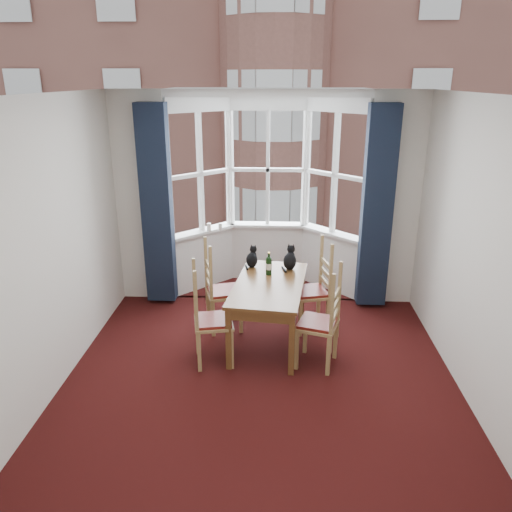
# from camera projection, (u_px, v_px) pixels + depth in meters

# --- Properties ---
(floor) EXTENTS (4.50, 4.50, 0.00)m
(floor) POSITION_uv_depth(u_px,v_px,m) (259.00, 392.00, 4.93)
(floor) COLOR black
(floor) RESTS_ON ground
(ceiling) EXTENTS (4.50, 4.50, 0.00)m
(ceiling) POSITION_uv_depth(u_px,v_px,m) (260.00, 95.00, 3.99)
(ceiling) COLOR white
(ceiling) RESTS_ON floor
(wall_left) EXTENTS (0.00, 4.50, 4.50)m
(wall_left) POSITION_uv_depth(u_px,v_px,m) (41.00, 255.00, 4.55)
(wall_left) COLOR silver
(wall_left) RESTS_ON floor
(wall_right) EXTENTS (0.00, 4.50, 4.50)m
(wall_right) POSITION_uv_depth(u_px,v_px,m) (487.00, 263.00, 4.37)
(wall_right) COLOR silver
(wall_right) RESTS_ON floor
(wall_near) EXTENTS (4.00, 0.00, 4.00)m
(wall_near) POSITION_uv_depth(u_px,v_px,m) (241.00, 423.00, 2.35)
(wall_near) COLOR silver
(wall_near) RESTS_ON floor
(wall_back_pier_left) EXTENTS (0.70, 0.12, 2.80)m
(wall_back_pier_left) POSITION_uv_depth(u_px,v_px,m) (143.00, 199.00, 6.65)
(wall_back_pier_left) COLOR silver
(wall_back_pier_left) RESTS_ON floor
(wall_back_pier_right) EXTENTS (0.70, 0.12, 2.80)m
(wall_back_pier_right) POSITION_uv_depth(u_px,v_px,m) (393.00, 202.00, 6.50)
(wall_back_pier_right) COLOR silver
(wall_back_pier_right) RESTS_ON floor
(bay_window) EXTENTS (2.76, 0.94, 2.80)m
(bay_window) POSITION_uv_depth(u_px,v_px,m) (267.00, 192.00, 7.05)
(bay_window) COLOR white
(bay_window) RESTS_ON floor
(curtain_left) EXTENTS (0.38, 0.22, 2.60)m
(curtain_left) POSITION_uv_depth(u_px,v_px,m) (157.00, 206.00, 6.49)
(curtain_left) COLOR #161F32
(curtain_left) RESTS_ON floor
(curtain_right) EXTENTS (0.38, 0.22, 2.60)m
(curtain_right) POSITION_uv_depth(u_px,v_px,m) (377.00, 209.00, 6.36)
(curtain_right) COLOR #161F32
(curtain_right) RESTS_ON floor
(dining_table) EXTENTS (0.93, 1.50, 0.74)m
(dining_table) POSITION_uv_depth(u_px,v_px,m) (269.00, 290.00, 5.67)
(dining_table) COLOR brown
(dining_table) RESTS_ON floor
(chair_left_near) EXTENTS (0.48, 0.49, 0.92)m
(chair_left_near) POSITION_uv_depth(u_px,v_px,m) (205.00, 323.00, 5.30)
(chair_left_near) COLOR #A1834E
(chair_left_near) RESTS_ON floor
(chair_left_far) EXTENTS (0.50, 0.52, 0.92)m
(chair_left_far) POSITION_uv_depth(u_px,v_px,m) (216.00, 293.00, 6.03)
(chair_left_far) COLOR #A1834E
(chair_left_far) RESTS_ON floor
(chair_right_near) EXTENTS (0.51, 0.52, 0.92)m
(chair_right_near) POSITION_uv_depth(u_px,v_px,m) (326.00, 326.00, 5.24)
(chair_right_near) COLOR #A1834E
(chair_right_near) RESTS_ON floor
(chair_right_far) EXTENTS (0.49, 0.50, 0.92)m
(chair_right_far) POSITION_uv_depth(u_px,v_px,m) (318.00, 292.00, 6.05)
(chair_right_far) COLOR #A1834E
(chair_right_far) RESTS_ON floor
(cat_left) EXTENTS (0.18, 0.22, 0.27)m
(cat_left) POSITION_uv_depth(u_px,v_px,m) (252.00, 259.00, 6.10)
(cat_left) COLOR black
(cat_left) RESTS_ON dining_table
(cat_right) EXTENTS (0.19, 0.24, 0.31)m
(cat_right) POSITION_uv_depth(u_px,v_px,m) (290.00, 260.00, 6.02)
(cat_right) COLOR black
(cat_right) RESTS_ON dining_table
(wine_bottle) EXTENTS (0.07, 0.07, 0.28)m
(wine_bottle) POSITION_uv_depth(u_px,v_px,m) (269.00, 265.00, 5.84)
(wine_bottle) COLOR black
(wine_bottle) RESTS_ON dining_table
(candle_tall) EXTENTS (0.06, 0.06, 0.11)m
(candle_tall) POSITION_uv_depth(u_px,v_px,m) (209.00, 227.00, 7.10)
(candle_tall) COLOR white
(candle_tall) RESTS_ON bay_window
(candle_short) EXTENTS (0.06, 0.06, 0.10)m
(candle_short) POSITION_uv_depth(u_px,v_px,m) (220.00, 227.00, 7.13)
(candle_short) COLOR white
(candle_short) RESTS_ON bay_window
(street) EXTENTS (80.00, 80.00, 0.00)m
(street) POSITION_uv_depth(u_px,v_px,m) (276.00, 204.00, 37.28)
(street) COLOR #333335
(street) RESTS_ON ground
(tenement_building) EXTENTS (18.40, 7.80, 15.20)m
(tenement_building) POSITION_uv_depth(u_px,v_px,m) (275.00, 117.00, 17.57)
(tenement_building) COLOR #8E5649
(tenement_building) RESTS_ON street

